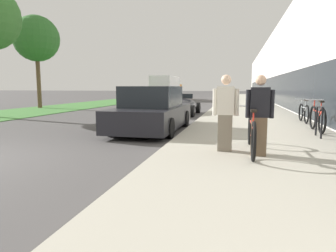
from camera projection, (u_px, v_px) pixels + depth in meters
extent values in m
cube|color=#A39E8E|center=(245.00, 104.00, 24.61)|extent=(4.56, 70.00, 0.11)
cube|color=silver|center=(319.00, 70.00, 30.30)|extent=(10.00, 70.00, 6.44)
cube|color=#1E2328|center=(267.00, 89.00, 31.66)|extent=(0.10, 63.00, 2.20)
cube|color=#3D7533|center=(118.00, 101.00, 31.34)|extent=(4.81, 70.00, 0.03)
torus|color=black|center=(250.00, 129.00, 7.04)|extent=(0.06, 0.74, 0.74)
torus|color=black|center=(253.00, 141.00, 5.44)|extent=(0.06, 0.74, 0.74)
cylinder|color=red|center=(252.00, 124.00, 6.21)|extent=(0.04, 1.40, 0.04)
cylinder|color=red|center=(252.00, 131.00, 5.91)|extent=(0.04, 0.84, 0.34)
cylinder|color=red|center=(253.00, 119.00, 5.68)|extent=(0.03, 0.03, 0.31)
cube|color=black|center=(254.00, 111.00, 5.66)|extent=(0.11, 0.22, 0.05)
cylinder|color=red|center=(251.00, 113.00, 6.86)|extent=(0.03, 0.03, 0.32)
cylinder|color=silver|center=(251.00, 106.00, 6.84)|extent=(0.52, 0.03, 0.03)
cube|color=brown|center=(259.00, 136.00, 5.92)|extent=(0.29, 0.21, 0.76)
cube|color=black|center=(260.00, 102.00, 5.84)|extent=(0.36, 0.21, 0.59)
cylinder|color=black|center=(248.00, 104.00, 5.89)|extent=(0.09, 0.09, 0.55)
cylinder|color=black|center=(272.00, 104.00, 5.79)|extent=(0.09, 0.09, 0.55)
sphere|color=tan|center=(261.00, 80.00, 5.78)|extent=(0.21, 0.21, 0.21)
cube|color=#756B5B|center=(225.00, 133.00, 6.36)|extent=(0.30, 0.21, 0.77)
cube|color=beige|center=(226.00, 101.00, 6.27)|extent=(0.36, 0.21, 0.59)
cylinder|color=beige|center=(215.00, 102.00, 6.33)|extent=(0.09, 0.09, 0.56)
cylinder|color=beige|center=(237.00, 102.00, 6.23)|extent=(0.09, 0.09, 0.56)
sphere|color=beige|center=(226.00, 80.00, 6.22)|extent=(0.21, 0.21, 0.21)
cylinder|color=black|center=(322.00, 123.00, 7.85)|extent=(0.05, 0.05, 0.82)
cylinder|color=black|center=(316.00, 121.00, 8.38)|extent=(0.05, 0.05, 0.82)
cylinder|color=black|center=(320.00, 107.00, 8.06)|extent=(0.05, 0.55, 0.05)
torus|color=black|center=(313.00, 117.00, 9.65)|extent=(0.06, 0.77, 0.77)
torus|color=black|center=(322.00, 121.00, 8.61)|extent=(0.06, 0.77, 0.77)
cylinder|color=red|center=(318.00, 111.00, 9.10)|extent=(0.04, 0.91, 0.04)
cylinder|color=red|center=(319.00, 116.00, 8.91)|extent=(0.04, 0.56, 0.35)
cylinder|color=red|center=(321.00, 107.00, 8.75)|extent=(0.03, 0.03, 0.32)
cube|color=black|center=(321.00, 102.00, 8.73)|extent=(0.11, 0.22, 0.05)
cylinder|color=red|center=(314.00, 105.00, 9.51)|extent=(0.03, 0.03, 0.33)
cylinder|color=silver|center=(315.00, 100.00, 9.49)|extent=(0.52, 0.03, 0.03)
torus|color=black|center=(301.00, 112.00, 12.04)|extent=(0.06, 0.71, 0.71)
torus|color=black|center=(306.00, 114.00, 11.07)|extent=(0.06, 0.71, 0.71)
cylinder|color=#B7BCC1|center=(304.00, 108.00, 11.53)|extent=(0.04, 0.85, 0.04)
cylinder|color=#B7BCC1|center=(305.00, 111.00, 11.35)|extent=(0.04, 0.52, 0.32)
cylinder|color=#B7BCC1|center=(306.00, 104.00, 11.20)|extent=(0.03, 0.03, 0.29)
cube|color=black|center=(306.00, 100.00, 11.18)|extent=(0.11, 0.22, 0.05)
cylinder|color=#B7BCC1|center=(302.00, 103.00, 11.91)|extent=(0.03, 0.03, 0.31)
cylinder|color=silver|center=(302.00, 99.00, 11.89)|extent=(0.52, 0.03, 0.03)
cube|color=black|center=(152.00, 117.00, 10.02)|extent=(1.89, 4.46, 0.67)
cube|color=#1E2328|center=(152.00, 96.00, 9.93)|extent=(1.63, 2.23, 0.67)
cylinder|color=black|center=(140.00, 117.00, 11.54)|extent=(0.22, 0.60, 0.60)
cylinder|color=black|center=(185.00, 119.00, 11.14)|extent=(0.22, 0.60, 0.60)
cylinder|color=black|center=(112.00, 126.00, 8.95)|extent=(0.22, 0.60, 0.60)
cylinder|color=black|center=(169.00, 128.00, 8.55)|extent=(0.22, 0.60, 0.60)
ellipsoid|color=black|center=(180.00, 105.00, 15.93)|extent=(1.74, 4.21, 0.72)
cube|color=#1E2328|center=(182.00, 96.00, 16.38)|extent=(1.22, 0.04, 0.26)
cylinder|color=black|center=(170.00, 107.00, 17.32)|extent=(0.22, 0.60, 0.60)
cylinder|color=black|center=(198.00, 108.00, 16.95)|extent=(0.22, 0.60, 0.60)
cylinder|color=black|center=(159.00, 111.00, 14.96)|extent=(0.22, 0.60, 0.60)
cylinder|color=black|center=(192.00, 111.00, 14.59)|extent=(0.22, 0.60, 0.60)
cube|color=orange|center=(172.00, 91.00, 36.76)|extent=(2.03, 1.83, 1.56)
cube|color=white|center=(165.00, 87.00, 33.17)|extent=(2.21, 5.49, 2.41)
cylinder|color=black|center=(164.00, 96.00, 36.60)|extent=(0.28, 0.84, 0.84)
cylinder|color=black|center=(180.00, 96.00, 36.15)|extent=(0.28, 0.84, 0.84)
cylinder|color=black|center=(154.00, 97.00, 32.46)|extent=(0.28, 0.84, 0.84)
cylinder|color=black|center=(172.00, 97.00, 32.01)|extent=(0.28, 0.84, 0.84)
cylinder|color=brown|center=(39.00, 82.00, 20.77)|extent=(0.28, 0.28, 3.67)
sphere|color=#2D6628|center=(36.00, 39.00, 20.39)|extent=(3.09, 3.09, 3.09)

